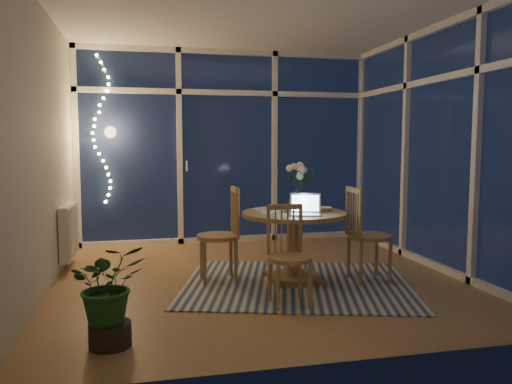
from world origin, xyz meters
TOP-DOWN VIEW (x-y plane):
  - floor at (0.00, 0.00)m, footprint 4.00×4.00m
  - ceiling at (0.00, 0.00)m, footprint 4.00×4.00m
  - wall_back at (0.00, 2.00)m, footprint 4.00×0.04m
  - wall_front at (0.00, -2.00)m, footprint 4.00×0.04m
  - wall_left at (-2.00, 0.00)m, footprint 0.04×4.00m
  - wall_right at (2.00, 0.00)m, footprint 0.04×4.00m
  - window_wall_back at (0.00, 1.96)m, footprint 4.00×0.10m
  - window_wall_right at (1.96, 0.00)m, footprint 0.10×4.00m
  - radiator at (-1.94, 0.90)m, footprint 0.10×0.70m
  - fairy_lights at (-1.65, 1.88)m, footprint 0.24×0.10m
  - garden_patio at (0.50, 5.00)m, footprint 12.00×6.00m
  - garden_fence at (0.00, 5.50)m, footprint 11.00×0.08m
  - neighbour_roof at (0.30, 8.50)m, footprint 7.00×3.00m
  - garden_shrubs at (-0.80, 3.40)m, footprint 0.90×0.90m
  - rug at (0.29, -0.30)m, footprint 2.54×2.25m
  - dining_table at (0.29, -0.20)m, footprint 1.25×1.25m
  - chair_left at (-0.43, -0.04)m, footprint 0.44×0.44m
  - chair_right at (1.00, -0.36)m, footprint 0.44×0.44m
  - chair_front at (0.04, -0.89)m, footprint 0.39×0.39m
  - laptop at (0.33, -0.42)m, footprint 0.35×0.33m
  - flower_vase at (0.42, 0.13)m, footprint 0.25×0.25m
  - bowl at (0.61, -0.17)m, footprint 0.19×0.19m
  - newspapers at (0.17, -0.05)m, footprint 0.40×0.31m
  - phone at (0.41, -0.29)m, footprint 0.11×0.09m
  - potted_plant at (-1.37, -1.43)m, footprint 0.63×0.58m

SIDE VIEW (x-z plane):
  - garden_patio at x=0.50m, z-range -0.11..-0.01m
  - floor at x=0.00m, z-range 0.00..0.00m
  - rug at x=0.29m, z-range 0.00..0.01m
  - dining_table at x=0.29m, z-range 0.00..0.69m
  - potted_plant at x=-1.37m, z-range 0.00..0.76m
  - radiator at x=-1.94m, z-range 0.11..0.69m
  - chair_front at x=0.04m, z-range 0.00..0.85m
  - garden_shrubs at x=-0.80m, z-range 0.00..0.90m
  - chair_left at x=-0.43m, z-range 0.00..0.94m
  - chair_right at x=1.00m, z-range 0.00..0.94m
  - phone at x=0.41m, z-range 0.69..0.70m
  - newspapers at x=0.17m, z-range 0.69..0.71m
  - bowl at x=0.61m, z-range 0.69..0.73m
  - flower_vase at x=0.42m, z-range 0.69..0.90m
  - laptop at x=0.33m, z-range 0.69..0.90m
  - garden_fence at x=0.00m, z-range 0.00..1.80m
  - wall_back at x=0.00m, z-range 0.00..2.60m
  - wall_front at x=0.00m, z-range 0.00..2.60m
  - wall_left at x=-2.00m, z-range 0.00..2.60m
  - wall_right at x=2.00m, z-range 0.00..2.60m
  - window_wall_back at x=0.00m, z-range 0.00..2.60m
  - window_wall_right at x=1.96m, z-range 0.00..2.60m
  - fairy_lights at x=-1.65m, z-range 0.60..2.45m
  - neighbour_roof at x=0.30m, z-range 1.10..3.30m
  - ceiling at x=0.00m, z-range 2.60..2.60m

